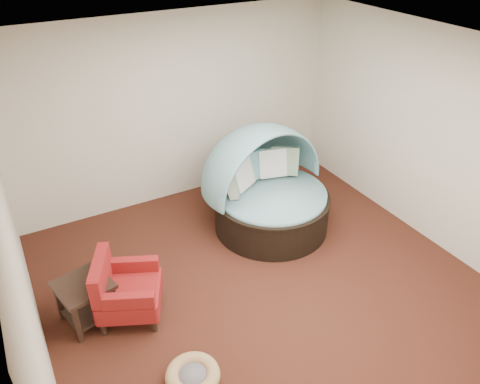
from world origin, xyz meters
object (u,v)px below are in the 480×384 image
side_table (85,297)px  canopy_daybed (268,183)px  red_armchair (124,290)px  pet_basket (193,377)px

side_table → canopy_daybed: bearing=12.7°
canopy_daybed → red_armchair: (-2.31, -0.75, -0.32)m
red_armchair → canopy_daybed: bearing=42.4°
canopy_daybed → side_table: bearing=-174.9°
canopy_daybed → pet_basket: 2.87m
canopy_daybed → side_table: (-2.71, -0.61, -0.35)m
canopy_daybed → red_armchair: size_ratio=2.09×
canopy_daybed → red_armchair: canopy_daybed is taller
pet_basket → red_armchair: bearing=103.0°
canopy_daybed → side_table: 2.80m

